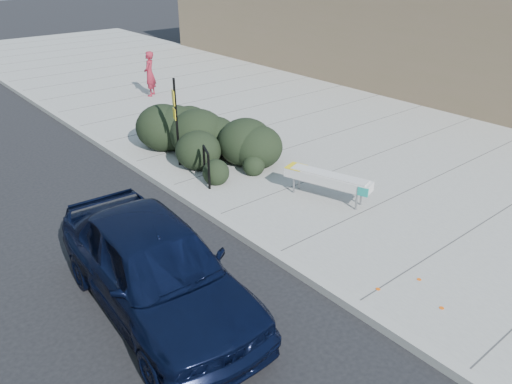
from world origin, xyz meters
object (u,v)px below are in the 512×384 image
Objects in this scene: bench at (327,179)px; bike_rack at (206,163)px; pedestrian at (150,74)px; sedan_navy at (156,267)px; sign_post at (176,117)px.

bench is 2.29× the size of bike_rack.
bike_rack is (-1.71, 2.50, 0.06)m from bench.
sedan_navy is at bearing 17.27° from pedestrian.
pedestrian is at bearing 65.34° from bench.
pedestrian is (1.38, 10.84, 0.37)m from bench.
sedan_navy is at bearing -105.35° from sign_post.
sedan_navy is at bearing -111.47° from bike_rack.
sign_post is 1.37× the size of pedestrian.
bench is 0.45× the size of sedan_navy.
bike_rack is 0.54× the size of pedestrian.
bike_rack is 8.90m from pedestrian.
bike_rack is 0.20× the size of sedan_navy.
sedan_navy is 2.77× the size of pedestrian.
pedestrian is (6.37, 11.64, 0.20)m from sedan_navy.
sign_post is 0.50× the size of sedan_navy.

